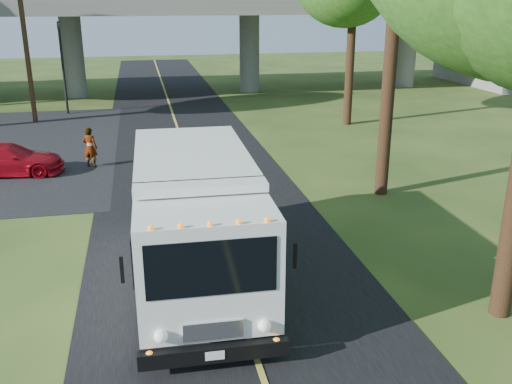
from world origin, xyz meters
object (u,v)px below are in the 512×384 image
object	(u,v)px
utility_pole	(25,35)
pedestrian	(90,147)
traffic_signal	(62,58)
step_van	(196,218)
red_sedan	(7,159)

from	to	relation	value
utility_pole	pedestrian	distance (m)	10.96
traffic_signal	step_van	bearing A→B (deg)	-76.74
step_van	red_sedan	bearing A→B (deg)	122.48
red_sedan	pedestrian	distance (m)	3.10
traffic_signal	step_van	xyz separation A→B (m)	(5.25, -22.27, -1.54)
step_van	red_sedan	distance (m)	12.01
red_sedan	utility_pole	bearing A→B (deg)	7.09
traffic_signal	utility_pole	world-z (taller)	utility_pole
pedestrian	utility_pole	bearing A→B (deg)	-49.30
step_van	pedestrian	distance (m)	11.13
pedestrian	red_sedan	bearing A→B (deg)	28.09
utility_pole	step_van	world-z (taller)	utility_pole
utility_pole	step_van	bearing A→B (deg)	-71.59
traffic_signal	pedestrian	distance (m)	12.06
red_sedan	pedestrian	world-z (taller)	pedestrian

